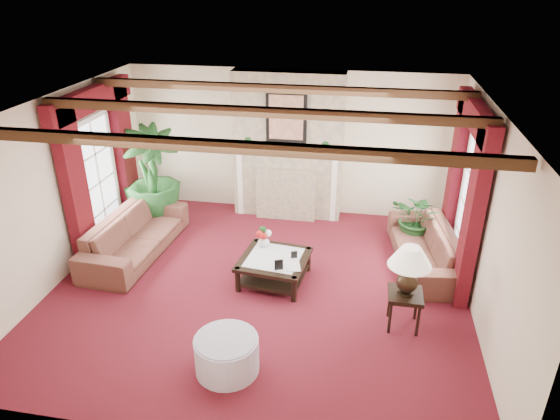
% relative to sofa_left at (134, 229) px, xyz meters
% --- Properties ---
extents(floor, '(6.00, 6.00, 0.00)m').
position_rel_sofa_left_xyz_m(floor, '(2.22, -0.60, -0.45)').
color(floor, '#500E19').
rests_on(floor, ground).
extents(ceiling, '(6.00, 6.00, 0.00)m').
position_rel_sofa_left_xyz_m(ceiling, '(2.22, -0.60, 2.25)').
color(ceiling, white).
rests_on(ceiling, floor).
extents(back_wall, '(6.00, 0.02, 2.70)m').
position_rel_sofa_left_xyz_m(back_wall, '(2.22, 2.15, 0.90)').
color(back_wall, beige).
rests_on(back_wall, ground).
extents(left_wall, '(0.02, 5.50, 2.70)m').
position_rel_sofa_left_xyz_m(left_wall, '(-0.78, -0.60, 0.90)').
color(left_wall, beige).
rests_on(left_wall, ground).
extents(right_wall, '(0.02, 5.50, 2.70)m').
position_rel_sofa_left_xyz_m(right_wall, '(5.22, -0.60, 0.90)').
color(right_wall, beige).
rests_on(right_wall, ground).
extents(ceiling_beams, '(6.00, 3.00, 0.12)m').
position_rel_sofa_left_xyz_m(ceiling_beams, '(2.22, -0.60, 2.19)').
color(ceiling_beams, '#331F10').
rests_on(ceiling_beams, ceiling).
extents(fireplace, '(2.00, 0.52, 2.70)m').
position_rel_sofa_left_xyz_m(fireplace, '(2.22, 1.95, 2.25)').
color(fireplace, tan).
rests_on(fireplace, ground).
extents(french_door_left, '(0.10, 1.10, 2.16)m').
position_rel_sofa_left_xyz_m(french_door_left, '(-0.75, 0.40, 1.68)').
color(french_door_left, white).
rests_on(french_door_left, ground).
extents(french_door_right, '(0.10, 1.10, 2.16)m').
position_rel_sofa_left_xyz_m(french_door_right, '(5.19, 0.40, 1.68)').
color(french_door_right, white).
rests_on(french_door_right, ground).
extents(curtains_left, '(0.20, 2.40, 2.55)m').
position_rel_sofa_left_xyz_m(curtains_left, '(-0.64, 0.40, 2.10)').
color(curtains_left, '#43080B').
rests_on(curtains_left, ground).
extents(curtains_right, '(0.20, 2.40, 2.55)m').
position_rel_sofa_left_xyz_m(curtains_right, '(5.08, 0.40, 2.10)').
color(curtains_right, '#43080B').
rests_on(curtains_right, ground).
extents(sofa_left, '(2.37, 0.96, 0.89)m').
position_rel_sofa_left_xyz_m(sofa_left, '(0.00, 0.00, 0.00)').
color(sofa_left, '#370F17').
rests_on(sofa_left, ground).
extents(sofa_right, '(2.29, 1.19, 0.83)m').
position_rel_sofa_left_xyz_m(sofa_right, '(4.66, 0.48, -0.03)').
color(sofa_right, '#370F17').
rests_on(sofa_right, ground).
extents(potted_palm, '(2.75, 2.78, 1.01)m').
position_rel_sofa_left_xyz_m(potted_palm, '(-0.14, 1.16, 0.06)').
color(potted_palm, black).
rests_on(potted_palm, ground).
extents(small_plant, '(1.67, 1.68, 0.73)m').
position_rel_sofa_left_xyz_m(small_plant, '(4.58, 1.17, -0.08)').
color(small_plant, black).
rests_on(small_plant, ground).
extents(coffee_table, '(1.08, 1.08, 0.40)m').
position_rel_sofa_left_xyz_m(coffee_table, '(2.40, -0.41, -0.25)').
color(coffee_table, black).
rests_on(coffee_table, ground).
extents(side_table, '(0.53, 0.53, 0.52)m').
position_rel_sofa_left_xyz_m(side_table, '(4.26, -1.16, -0.19)').
color(side_table, black).
rests_on(side_table, ground).
extents(ottoman, '(0.75, 0.75, 0.44)m').
position_rel_sofa_left_xyz_m(ottoman, '(2.20, -2.34, -0.23)').
color(ottoman, '#ACA6BC').
rests_on(ottoman, ground).
extents(table_lamp, '(0.55, 0.55, 0.69)m').
position_rel_sofa_left_xyz_m(table_lamp, '(4.26, -1.16, 0.42)').
color(table_lamp, black).
rests_on(table_lamp, side_table).
extents(flower_vase, '(0.24, 0.24, 0.18)m').
position_rel_sofa_left_xyz_m(flower_vase, '(2.18, -0.10, 0.04)').
color(flower_vase, silver).
rests_on(flower_vase, coffee_table).
extents(book, '(0.21, 0.11, 0.27)m').
position_rel_sofa_left_xyz_m(book, '(2.62, -0.65, 0.09)').
color(book, black).
rests_on(book, coffee_table).
extents(photo_frame_a, '(0.12, 0.07, 0.17)m').
position_rel_sofa_left_xyz_m(photo_frame_a, '(2.53, -0.72, 0.03)').
color(photo_frame_a, black).
rests_on(photo_frame_a, coffee_table).
extents(photo_frame_b, '(0.09, 0.05, 0.12)m').
position_rel_sofa_left_xyz_m(photo_frame_b, '(2.69, -0.37, 0.01)').
color(photo_frame_b, black).
rests_on(photo_frame_b, coffee_table).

